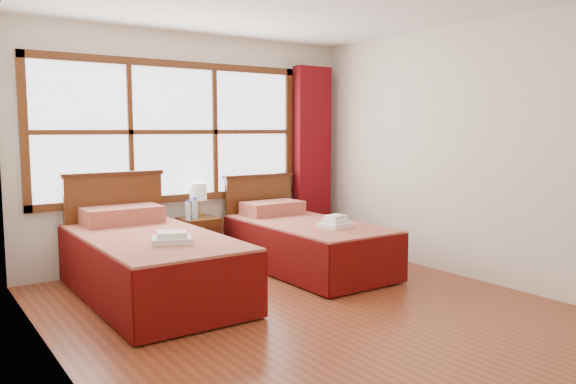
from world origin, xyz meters
TOP-DOWN VIEW (x-y plane):
  - floor at (0.00, 0.00)m, footprint 4.50×4.50m
  - wall_back at (0.00, 2.25)m, footprint 4.00×0.00m
  - wall_left at (-2.00, 0.00)m, footprint 0.00×4.50m
  - wall_right at (2.00, 0.00)m, footprint 0.00×4.50m
  - window at (-0.25, 2.21)m, footprint 3.16×0.06m
  - curtain at (1.60, 2.11)m, footprint 0.50×0.16m
  - bed_left at (-0.96, 1.20)m, footprint 1.12×2.17m
  - bed_right at (0.81, 1.20)m, footprint 1.02×2.04m
  - nightstand at (-0.07, 1.99)m, footprint 0.41×0.41m
  - towels_left at (-0.94, 0.70)m, footprint 0.40×0.38m
  - towels_right at (0.87, 0.74)m, footprint 0.33×0.30m
  - lamp at (-0.02, 2.11)m, footprint 0.19×0.19m
  - bottle_near at (-0.23, 1.94)m, footprint 0.06×0.06m
  - bottle_far at (-0.12, 1.99)m, footprint 0.06×0.06m

SIDE VIEW (x-z plane):
  - floor at x=0.00m, z-range 0.00..0.00m
  - nightstand at x=-0.07m, z-range 0.00..0.55m
  - bed_right at x=0.81m, z-range -0.19..0.80m
  - bed_left at x=-0.96m, z-range -0.21..0.88m
  - towels_right at x=0.87m, z-range 0.51..0.64m
  - towels_left at x=-0.94m, z-range 0.58..0.67m
  - bottle_near at x=-0.23m, z-range 0.54..0.76m
  - bottle_far at x=-0.12m, z-range 0.54..0.77m
  - lamp at x=-0.02m, z-range 0.62..1.00m
  - curtain at x=1.60m, z-range 0.02..2.32m
  - wall_back at x=0.00m, z-range -0.70..3.30m
  - wall_left at x=-2.00m, z-range -0.95..3.55m
  - wall_right at x=2.00m, z-range -0.95..3.55m
  - window at x=-0.25m, z-range 0.72..2.28m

